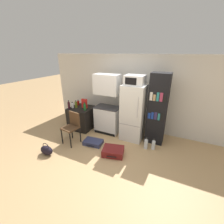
{
  "coord_description": "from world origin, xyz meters",
  "views": [
    {
      "loc": [
        1.41,
        -2.58,
        2.47
      ],
      "look_at": [
        -0.22,
        0.85,
        0.94
      ],
      "focal_mm": 24.0,
      "sensor_mm": 36.0,
      "label": 1
    }
  ],
  "objects": [
    {
      "name": "kitchen_hutch",
      "position": [
        -0.62,
        1.36,
        0.86
      ],
      "size": [
        0.78,
        0.49,
        1.88
      ],
      "color": "white",
      "rests_on": "ground_plane"
    },
    {
      "name": "wall_back",
      "position": [
        0.2,
        2.0,
        1.21
      ],
      "size": [
        6.4,
        0.1,
        2.42
      ],
      "color": "silver",
      "rests_on": "ground_plane"
    },
    {
      "name": "suitcase_large_flat",
      "position": [
        0.06,
        0.32,
        0.09
      ],
      "size": [
        0.61,
        0.52,
        0.18
      ],
      "rotation": [
        0.0,
        0.0,
        0.24
      ],
      "color": "maroon",
      "rests_on": "ground_plane"
    },
    {
      "name": "suitcase_small_flat",
      "position": [
        -0.65,
        0.5,
        0.06
      ],
      "size": [
        0.56,
        0.4,
        0.12
      ],
      "rotation": [
        0.0,
        0.0,
        0.11
      ],
      "color": "navy",
      "rests_on": "ground_plane"
    },
    {
      "name": "chair",
      "position": [
        -1.25,
        0.38,
        0.55
      ],
      "size": [
        0.46,
        0.47,
        0.9
      ],
      "rotation": [
        0.0,
        0.0,
        -0.18
      ],
      "color": "black",
      "rests_on": "ground_plane"
    },
    {
      "name": "bottle_green_tall",
      "position": [
        -1.3,
        1.09,
        0.85
      ],
      "size": [
        0.09,
        0.09,
        0.26
      ],
      "color": "#1E6028",
      "rests_on": "side_table"
    },
    {
      "name": "handbag",
      "position": [
        -1.49,
        -0.41,
        0.12
      ],
      "size": [
        0.36,
        0.2,
        0.33
      ],
      "color": "black",
      "rests_on": "ground_plane"
    },
    {
      "name": "bookshelf",
      "position": [
        0.89,
        1.42,
        1.0
      ],
      "size": [
        0.5,
        0.38,
        1.99
      ],
      "color": "black",
      "rests_on": "ground_plane"
    },
    {
      "name": "water_bottle_middle",
      "position": [
        0.76,
        0.94,
        0.15
      ],
      "size": [
        0.1,
        0.1,
        0.35
      ],
      "color": "silver",
      "rests_on": "ground_plane"
    },
    {
      "name": "microwave",
      "position": [
        0.23,
        1.31,
        1.77
      ],
      "size": [
        0.52,
        0.43,
        0.26
      ],
      "color": "silver",
      "rests_on": "refrigerator"
    },
    {
      "name": "bottle_milk_white",
      "position": [
        -1.8,
        1.1,
        0.82
      ],
      "size": [
        0.09,
        0.09,
        0.19
      ],
      "color": "white",
      "rests_on": "side_table"
    },
    {
      "name": "cereal_box",
      "position": [
        -1.43,
        1.27,
        0.89
      ],
      "size": [
        0.19,
        0.07,
        0.3
      ],
      "color": "red",
      "rests_on": "side_table"
    },
    {
      "name": "bottle_ketchup_red",
      "position": [
        -1.8,
        1.41,
        0.81
      ],
      "size": [
        0.08,
        0.08,
        0.18
      ],
      "color": "#AD1914",
      "rests_on": "side_table"
    },
    {
      "name": "side_table",
      "position": [
        -1.54,
        1.23,
        0.37
      ],
      "size": [
        0.75,
        0.75,
        0.74
      ],
      "color": "black",
      "rests_on": "ground_plane"
    },
    {
      "name": "bottle_olive_oil",
      "position": [
        -1.71,
        1.17,
        0.84
      ],
      "size": [
        0.09,
        0.09,
        0.24
      ],
      "color": "#566619",
      "rests_on": "side_table"
    },
    {
      "name": "water_bottle_front",
      "position": [
        0.95,
        0.99,
        0.13
      ],
      "size": [
        0.09,
        0.09,
        0.32
      ],
      "color": "silver",
      "rests_on": "ground_plane"
    },
    {
      "name": "bottle_wine_dark",
      "position": [
        -1.84,
        0.97,
        0.86
      ],
      "size": [
        0.08,
        0.08,
        0.28
      ],
      "color": "black",
      "rests_on": "side_table"
    },
    {
      "name": "refrigerator",
      "position": [
        0.23,
        1.31,
        0.82
      ],
      "size": [
        0.64,
        0.6,
        1.64
      ],
      "color": "silver",
      "rests_on": "ground_plane"
    },
    {
      "name": "ground_plane",
      "position": [
        0.0,
        0.0,
        0.0
      ],
      "size": [
        24.0,
        24.0,
        0.0
      ],
      "primitive_type": "plane",
      "color": "tan"
    }
  ]
}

